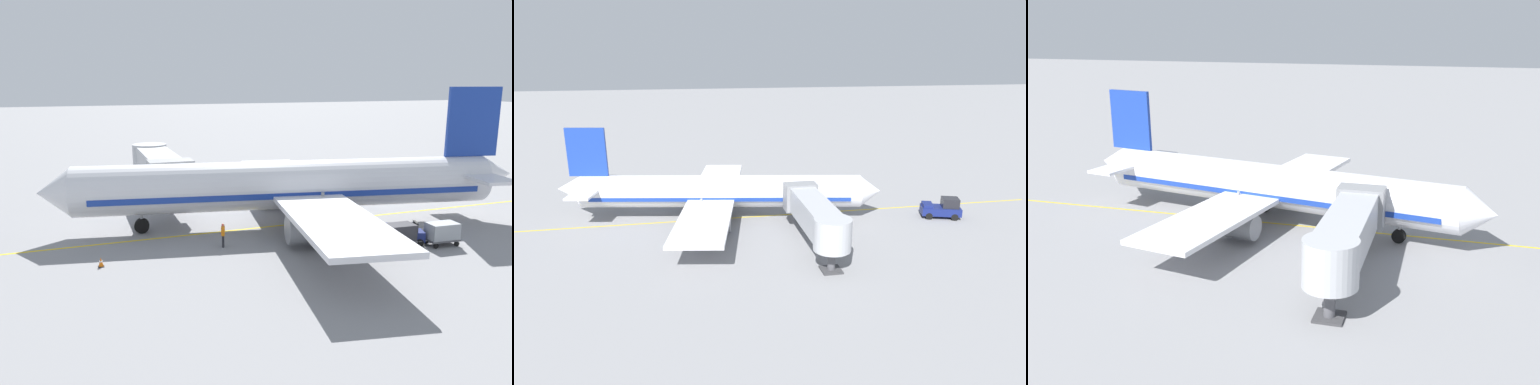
% 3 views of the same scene
% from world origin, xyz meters
% --- Properties ---
extents(ground_plane, '(400.00, 400.00, 0.00)m').
position_xyz_m(ground_plane, '(0.00, 0.00, 0.00)').
color(ground_plane, gray).
extents(gate_lead_in_line, '(0.24, 80.00, 0.01)m').
position_xyz_m(gate_lead_in_line, '(0.00, 0.00, 0.00)').
color(gate_lead_in_line, gold).
rests_on(gate_lead_in_line, ground).
extents(parked_airliner, '(30.45, 37.20, 10.63)m').
position_xyz_m(parked_airliner, '(-0.32, 0.23, 3.19)').
color(parked_airliner, silver).
rests_on(parked_airliner, ground).
extents(jet_bridge, '(13.96, 3.50, 4.98)m').
position_xyz_m(jet_bridge, '(10.03, 8.79, 3.45)').
color(jet_bridge, '#A8AAAF').
rests_on(jet_bridge, ground).
extents(baggage_tug_lead, '(2.03, 2.77, 1.62)m').
position_xyz_m(baggage_tug_lead, '(-7.14, -5.17, 0.71)').
color(baggage_tug_lead, navy).
rests_on(baggage_tug_lead, ground).
extents(baggage_cart_front, '(1.42, 2.93, 1.58)m').
position_xyz_m(baggage_cart_front, '(-7.46, -4.54, 0.95)').
color(baggage_cart_front, '#4C4C51').
rests_on(baggage_cart_front, ground).
extents(baggage_cart_second_in_train, '(1.42, 2.93, 1.58)m').
position_xyz_m(baggage_cart_second_in_train, '(-8.20, -7.54, 0.95)').
color(baggage_cart_second_in_train, '#4C4C51').
rests_on(baggage_cart_second_in_train, ground).
extents(ground_crew_wing_walker, '(0.71, 0.35, 1.69)m').
position_xyz_m(ground_crew_wing_walker, '(-3.44, 6.75, 0.95)').
color(ground_crew_wing_walker, '#232328').
rests_on(ground_crew_wing_walker, ground).
extents(safety_cone_nose_left, '(0.36, 0.36, 0.59)m').
position_xyz_m(safety_cone_nose_left, '(-4.47, 14.81, 0.29)').
color(safety_cone_nose_left, black).
rests_on(safety_cone_nose_left, ground).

